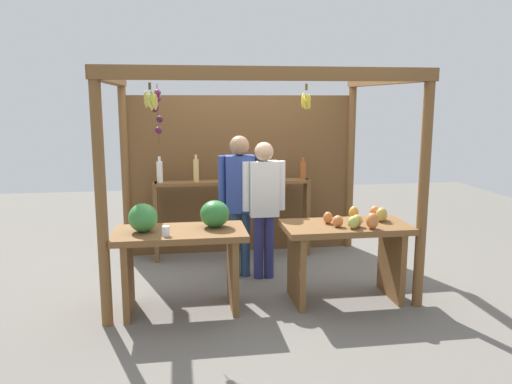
{
  "coord_description": "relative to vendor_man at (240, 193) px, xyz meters",
  "views": [
    {
      "loc": [
        -0.81,
        -5.51,
        2.01
      ],
      "look_at": [
        0.0,
        -0.21,
        1.03
      ],
      "focal_mm": 35.69,
      "sensor_mm": 36.0,
      "label": 1
    }
  ],
  "objects": [
    {
      "name": "market_stall",
      "position": [
        0.14,
        0.41,
        0.38
      ],
      "size": [
        3.09,
        2.2,
        2.29
      ],
      "color": "brown",
      "rests_on": "ground"
    },
    {
      "name": "fruit_counter_left",
      "position": [
        -0.67,
        -0.83,
        -0.31
      ],
      "size": [
        1.25,
        0.64,
        1.06
      ],
      "color": "brown",
      "rests_on": "ground"
    },
    {
      "name": "vendor_woman",
      "position": [
        0.26,
        -0.1,
        -0.04
      ],
      "size": [
        0.48,
        0.21,
        1.55
      ],
      "rotation": [
        0.0,
        0.0,
        0.03
      ],
      "color": "navy",
      "rests_on": "ground"
    },
    {
      "name": "bottle_shelf_unit",
      "position": [
        -0.01,
        0.72,
        -0.19
      ],
      "size": [
        1.98,
        0.22,
        1.34
      ],
      "color": "brown",
      "rests_on": "ground"
    },
    {
      "name": "fruit_counter_right",
      "position": [
        0.98,
        -0.85,
        -0.38
      ],
      "size": [
        1.25,
        0.64,
        0.94
      ],
      "color": "brown",
      "rests_on": "ground"
    },
    {
      "name": "vendor_man",
      "position": [
        0.0,
        0.0,
        0.0
      ],
      "size": [
        0.48,
        0.22,
        1.62
      ],
      "rotation": [
        0.0,
        0.0,
        0.12
      ],
      "color": "navy",
      "rests_on": "ground"
    },
    {
      "name": "ground_plane",
      "position": [
        0.14,
        -0.06,
        -0.97
      ],
      "size": [
        12.0,
        12.0,
        0.0
      ],
      "primitive_type": "plane",
      "color": "slate",
      "rests_on": "ground"
    }
  ]
}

